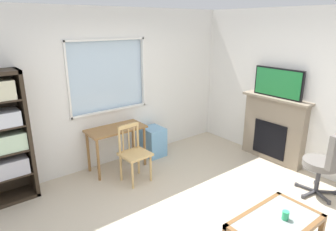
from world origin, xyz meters
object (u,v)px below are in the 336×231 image
fireplace (273,129)px  tv (278,83)px  coffee_table (276,226)px  sippy_cup (285,215)px  desk_under_window (116,135)px  wooden_chair (134,153)px  plastic_drawer_unit (153,142)px  office_chair (327,161)px

fireplace → tv: tv is taller
fireplace → coffee_table: size_ratio=1.26×
fireplace → sippy_cup: size_ratio=13.64×
coffee_table → sippy_cup: bearing=-28.2°
desk_under_window → tv: (2.33, -1.41, 0.80)m
fireplace → coffee_table: (-2.03, -1.38, -0.20)m
tv → fireplace: bearing=0.0°
wooden_chair → tv: tv is taller
coffee_table → sippy_cup: sippy_cup is taller
desk_under_window → plastic_drawer_unit: bearing=3.7°
plastic_drawer_unit → coffee_table: (-0.46, -2.83, 0.12)m
wooden_chair → fireplace: fireplace is taller
tv → coffee_table: 2.65m
desk_under_window → office_chair: bearing=-53.6°
wooden_chair → coffee_table: 2.29m
desk_under_window → fireplace: 2.74m
office_chair → coffee_table: bearing=-171.7°
tv → sippy_cup: 2.56m
desk_under_window → sippy_cup: desk_under_window is taller
fireplace → sippy_cup: bearing=-143.9°
coffee_table → wooden_chair: bearing=97.6°
office_chair → coffee_table: office_chair is taller
tv → sippy_cup: bearing=-143.6°
coffee_table → sippy_cup: size_ratio=10.83×
coffee_table → office_chair: bearing=8.3°
desk_under_window → coffee_table: desk_under_window is taller
desk_under_window → wooden_chair: wooden_chair is taller
office_chair → sippy_cup: 1.51m
desk_under_window → plastic_drawer_unit: desk_under_window is taller
fireplace → sippy_cup: (-1.95, -1.42, -0.08)m
plastic_drawer_unit → tv: tv is taller
tv → sippy_cup: tv is taller
office_chair → coffee_table: (-1.56, -0.23, -0.17)m
wooden_chair → sippy_cup: (0.39, -2.31, 0.04)m
plastic_drawer_unit → tv: 2.42m
desk_under_window → coffee_table: bearing=-83.4°
tv → office_chair: bearing=-111.4°
wooden_chair → tv: 2.66m
wooden_chair → sippy_cup: wooden_chair is taller
fireplace → tv: (-0.02, -0.00, 0.83)m
tv → office_chair: size_ratio=0.88×
office_chair → fireplace: bearing=67.8°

